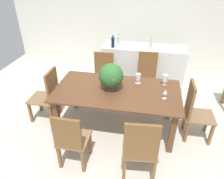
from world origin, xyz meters
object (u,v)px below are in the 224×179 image
(chair_head_end, at_px, (48,94))
(wine_glass, at_px, (165,92))
(chair_far_right, at_px, (147,76))
(crystal_vase_left, at_px, (138,78))
(chair_foot_end, at_px, (194,110))
(wine_bottle_green, at_px, (113,42))
(chair_far_left, at_px, (103,74))
(kitchen_counter, at_px, (143,68))
(flower_centerpiece, at_px, (111,76))
(wine_bottle_dark, at_px, (151,43))
(chair_near_right, at_px, (140,148))
(dining_table, at_px, (117,96))
(crystal_vase_center_near, at_px, (165,79))
(wine_bottle_clear, at_px, (119,40))
(chair_near_left, at_px, (71,139))

(chair_head_end, relative_size, wine_glass, 6.45)
(chair_far_right, relative_size, crystal_vase_left, 5.93)
(chair_foot_end, relative_size, wine_bottle_green, 3.81)
(chair_far_left, relative_size, wine_glass, 6.27)
(chair_far_right, height_order, kitchen_counter, chair_far_right)
(flower_centerpiece, bearing_deg, wine_glass, -7.11)
(chair_far_right, distance_m, kitchen_counter, 0.55)
(flower_centerpiece, height_order, wine_bottle_dark, wine_bottle_dark)
(chair_near_right, height_order, chair_far_right, chair_far_right)
(dining_table, relative_size, kitchen_counter, 1.14)
(chair_far_left, bearing_deg, kitchen_counter, 33.99)
(wine_bottle_dark, bearing_deg, wine_bottle_green, -173.03)
(chair_foot_end, xyz_separation_m, chair_head_end, (-2.51, 0.00, 0.00))
(chair_far_right, bearing_deg, wine_bottle_dark, 83.04)
(chair_far_left, distance_m, crystal_vase_center_near, 1.43)
(kitchen_counter, xyz_separation_m, wine_bottle_green, (-0.66, -0.17, 0.61))
(chair_near_right, bearing_deg, crystal_vase_left, -88.12)
(wine_bottle_clear, bearing_deg, crystal_vase_left, -66.06)
(chair_far_left, relative_size, wine_bottle_green, 3.69)
(chair_foot_end, relative_size, chair_far_right, 0.97)
(crystal_vase_left, height_order, wine_bottle_green, wine_bottle_green)
(wine_glass, distance_m, wine_bottle_clear, 1.92)
(dining_table, xyz_separation_m, chair_far_right, (0.45, 0.99, -0.10))
(wine_bottle_green, relative_size, wine_bottle_dark, 0.96)
(chair_near_left, xyz_separation_m, flower_centerpiece, (0.36, 0.97, 0.49))
(chair_far_right, relative_size, kitchen_counter, 0.58)
(chair_far_right, bearing_deg, crystal_vase_left, -106.76)
(wine_bottle_clear, bearing_deg, dining_table, -81.45)
(chair_far_left, xyz_separation_m, chair_far_right, (0.92, 0.01, 0.02))
(chair_near_left, xyz_separation_m, crystal_vase_left, (0.78, 1.28, 0.35))
(chair_near_left, distance_m, wine_bottle_dark, 2.66)
(chair_head_end, xyz_separation_m, crystal_vase_left, (1.56, 0.31, 0.32))
(crystal_vase_left, relative_size, wine_bottle_clear, 0.67)
(dining_table, relative_size, chair_foot_end, 2.04)
(dining_table, bearing_deg, chair_head_end, 179.97)
(chair_foot_end, distance_m, kitchen_counter, 1.78)
(dining_table, relative_size, wine_bottle_dark, 7.44)
(flower_centerpiece, relative_size, crystal_vase_center_near, 2.46)
(chair_foot_end, bearing_deg, crystal_vase_left, 70.86)
(chair_head_end, xyz_separation_m, kitchen_counter, (1.58, 1.52, -0.05))
(crystal_vase_center_near, distance_m, kitchen_counter, 1.32)
(chair_far_right, xyz_separation_m, kitchen_counter, (-0.12, 0.53, -0.06))
(chair_far_left, distance_m, wine_glass, 1.66)
(flower_centerpiece, distance_m, wine_bottle_clear, 1.53)
(chair_head_end, bearing_deg, chair_far_right, 119.85)
(flower_centerpiece, bearing_deg, wine_bottle_dark, 68.61)
(chair_far_left, relative_size, flower_centerpiece, 2.16)
(chair_near_left, bearing_deg, wine_bottle_clear, -94.80)
(wine_bottle_clear, bearing_deg, crystal_vase_center_near, -50.23)
(chair_foot_end, height_order, flower_centerpiece, flower_centerpiece)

